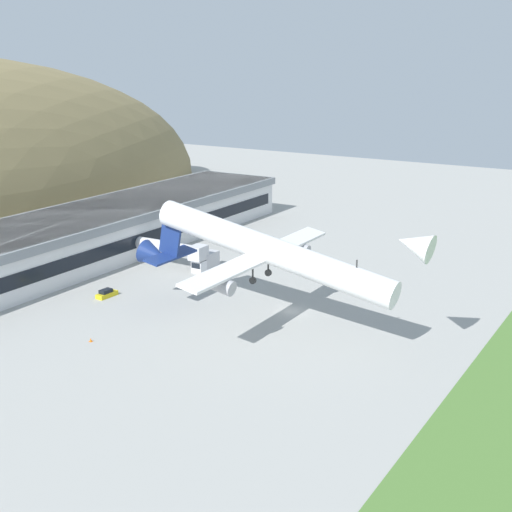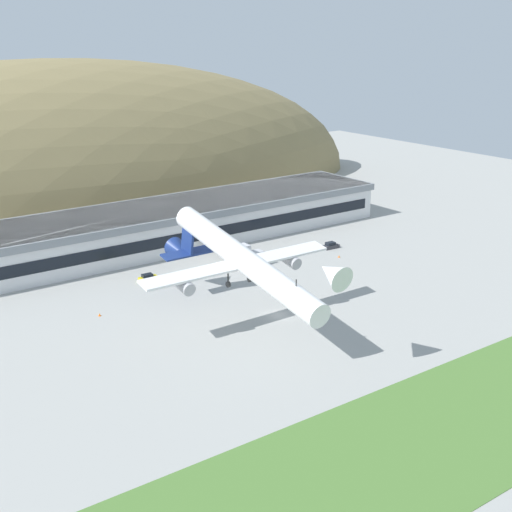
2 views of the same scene
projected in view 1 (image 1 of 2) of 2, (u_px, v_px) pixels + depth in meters
name	position (u px, v px, depth m)	size (l,w,h in m)	color
ground_plane	(292.00, 311.00, 120.84)	(355.78, 355.78, 0.00)	#9E9E99
terminal_building	(95.00, 230.00, 153.06)	(115.38, 23.13, 9.77)	silver
jetway_0	(174.00, 249.00, 144.60)	(3.38, 16.73, 5.43)	silver
cargo_airplane	(266.00, 252.00, 110.90)	(38.78, 51.59, 13.50)	white
service_car_0	(268.00, 241.00, 163.73)	(4.21, 2.14, 1.61)	#333338
service_car_1	(107.00, 294.00, 127.91)	(4.19, 1.86, 1.45)	gold
box_truck	(206.00, 262.00, 143.98)	(6.71, 2.46, 3.38)	silver
traffic_cone_0	(91.00, 340.00, 108.09)	(0.52, 0.52, 0.58)	orange
traffic_cone_1	(286.00, 249.00, 158.00)	(0.52, 0.52, 0.58)	orange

